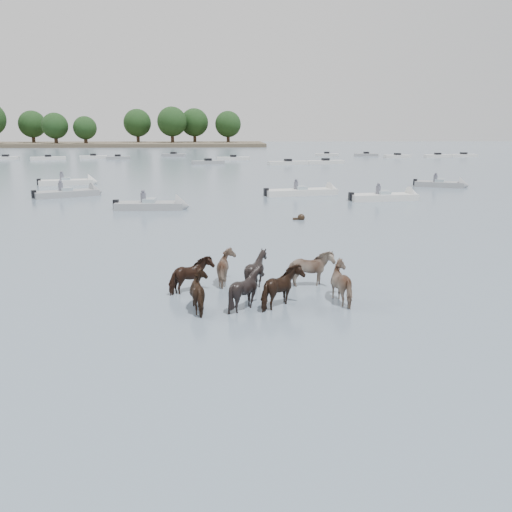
{
  "coord_description": "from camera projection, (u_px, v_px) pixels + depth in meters",
  "views": [
    {
      "loc": [
        -1.64,
        -15.7,
        5.32
      ],
      "look_at": [
        -0.63,
        1.72,
        1.1
      ],
      "focal_mm": 37.31,
      "sensor_mm": 36.0,
      "label": 1
    }
  ],
  "objects": [
    {
      "name": "distant_flotilla",
      "position": [
        243.0,
        158.0,
        90.92
      ],
      "size": [
        107.15,
        26.6,
        0.93
      ],
      "color": "gray",
      "rests_on": "ground"
    },
    {
      "name": "motorboat_f",
      "position": [
        75.0,
        182.0,
        51.13
      ],
      "size": [
        5.61,
        2.83,
        1.92
      ],
      "rotation": [
        0.0,
        0.0,
        0.24
      ],
      "color": "silver",
      "rests_on": "ground"
    },
    {
      "name": "motorboat_c",
      "position": [
        310.0,
        192.0,
        43.38
      ],
      "size": [
        6.57,
        3.01,
        1.92
      ],
      "rotation": [
        0.0,
        0.0,
        0.23
      ],
      "color": "silver",
      "rests_on": "ground"
    },
    {
      "name": "motorboat_b",
      "position": [
        161.0,
        206.0,
        35.64
      ],
      "size": [
        5.12,
        1.69,
        1.92
      ],
      "rotation": [
        0.0,
        0.0,
        -0.02
      ],
      "color": "gray",
      "rests_on": "ground"
    },
    {
      "name": "ground",
      "position": [
        279.0,
        303.0,
        16.58
      ],
      "size": [
        400.0,
        400.0,
        0.0
      ],
      "primitive_type": "plane",
      "color": "#4D5D6F",
      "rests_on": "ground"
    },
    {
      "name": "swimming_pony",
      "position": [
        300.0,
        218.0,
        31.6
      ],
      "size": [
        0.72,
        0.44,
        0.44
      ],
      "color": "black",
      "rests_on": "ground"
    },
    {
      "name": "motorboat_e",
      "position": [
        447.0,
        185.0,
        48.93
      ],
      "size": [
        4.99,
        3.4,
        1.92
      ],
      "rotation": [
        0.0,
        0.0,
        -0.42
      ],
      "color": "gray",
      "rests_on": "ground"
    },
    {
      "name": "motorboat_a",
      "position": [
        76.0,
        193.0,
        42.6
      ],
      "size": [
        5.4,
        3.99,
        1.92
      ],
      "rotation": [
        0.0,
        0.0,
        0.51
      ],
      "color": "gray",
      "rests_on": "ground"
    },
    {
      "name": "motorboat_d",
      "position": [
        393.0,
        197.0,
        40.19
      ],
      "size": [
        5.75,
        2.21,
        1.92
      ],
      "rotation": [
        0.0,
        0.0,
        0.11
      ],
      "color": "silver",
      "rests_on": "ground"
    },
    {
      "name": "pony_herd",
      "position": [
        261.0,
        280.0,
        17.1
      ],
      "size": [
        6.61,
        4.4,
        1.39
      ],
      "color": "black",
      "rests_on": "ground"
    }
  ]
}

